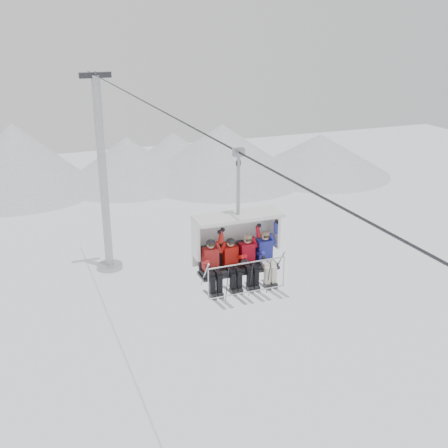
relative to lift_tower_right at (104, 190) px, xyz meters
name	(u,v)px	position (x,y,z in m)	size (l,w,h in m)	color
ridgeline	(54,166)	(-1.58, 20.05, -2.94)	(72.00, 21.00, 7.00)	silver
lift_tower_right	(104,190)	(0.00, 0.00, 0.00)	(2.00, 1.80, 13.48)	#A3A6AA
haul_cable	(224,144)	(0.00, -22.00, 7.52)	(0.06, 0.06, 50.00)	#2B2B30
chairlift_carrier	(236,240)	(0.00, -22.93, 4.92)	(2.50, 1.17, 3.98)	black
skier_far_left	(212,264)	(-0.86, -23.24, 4.45)	(0.43, 1.69, 1.69)	red
skier_center_left	(232,262)	(-0.26, -23.24, 4.43)	(0.41, 1.69, 1.62)	red
skier_center_right	(248,258)	(0.26, -23.24, 4.44)	(0.42, 1.69, 1.65)	red
skier_far_right	(266,255)	(0.81, -23.24, 4.45)	(0.43, 1.69, 1.69)	#282DA5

